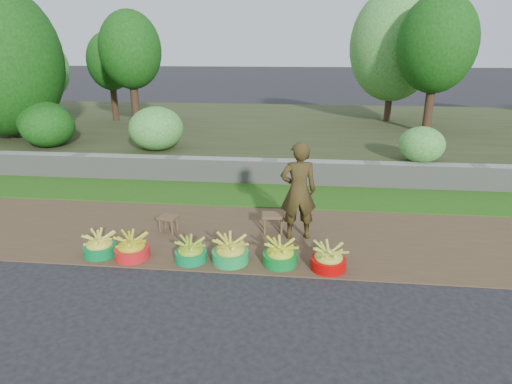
# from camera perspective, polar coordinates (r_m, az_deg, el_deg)

# --- Properties ---
(ground_plane) EXTENTS (120.00, 120.00, 0.00)m
(ground_plane) POSITION_cam_1_polar(r_m,az_deg,el_deg) (5.93, -1.35, -10.98)
(ground_plane) COLOR black
(ground_plane) RESTS_ON ground
(dirt_shoulder) EXTENTS (80.00, 2.50, 0.02)m
(dirt_shoulder) POSITION_cam_1_polar(r_m,az_deg,el_deg) (7.03, -0.01, -5.85)
(dirt_shoulder) COLOR #4E3A26
(dirt_shoulder) RESTS_ON ground
(grass_verge) EXTENTS (80.00, 1.50, 0.04)m
(grass_verge) POSITION_cam_1_polar(r_m,az_deg,el_deg) (8.87, 1.40, -0.39)
(grass_verge) COLOR #285B14
(grass_verge) RESTS_ON ground
(retaining_wall) EXTENTS (80.00, 0.35, 0.55)m
(retaining_wall) POSITION_cam_1_polar(r_m,az_deg,el_deg) (9.60, 1.85, 2.72)
(retaining_wall) COLOR gray
(retaining_wall) RESTS_ON ground
(earth_bank) EXTENTS (80.00, 10.00, 0.50)m
(earth_bank) POSITION_cam_1_polar(r_m,az_deg,el_deg) (14.37, 3.39, 8.06)
(earth_bank) COLOR #343B1E
(earth_bank) RESTS_ON ground
(vegetation) EXTENTS (34.61, 7.47, 4.28)m
(vegetation) POSITION_cam_1_polar(r_m,az_deg,el_deg) (13.08, 10.49, 17.49)
(vegetation) COLOR #322215
(vegetation) RESTS_ON earth_bank
(basin_a) EXTENTS (0.48, 0.48, 0.36)m
(basin_a) POSITION_cam_1_polar(r_m,az_deg,el_deg) (6.76, -20.12, -6.76)
(basin_a) COLOR #067935
(basin_a) RESTS_ON ground
(basin_b) EXTENTS (0.50, 0.50, 0.38)m
(basin_b) POSITION_cam_1_polar(r_m,az_deg,el_deg) (6.52, -16.24, -7.19)
(basin_b) COLOR red
(basin_b) RESTS_ON ground
(basin_c) EXTENTS (0.46, 0.46, 0.34)m
(basin_c) POSITION_cam_1_polar(r_m,az_deg,el_deg) (6.26, -8.70, -7.91)
(basin_c) COLOR #078142
(basin_c) RESTS_ON ground
(basin_d) EXTENTS (0.53, 0.53, 0.39)m
(basin_d) POSITION_cam_1_polar(r_m,az_deg,el_deg) (6.16, -3.45, -7.95)
(basin_d) COLOR green
(basin_d) RESTS_ON ground
(basin_e) EXTENTS (0.49, 0.49, 0.37)m
(basin_e) POSITION_cam_1_polar(r_m,az_deg,el_deg) (6.10, 3.23, -8.33)
(basin_e) COLOR #097829
(basin_e) RESTS_ON ground
(basin_f) EXTENTS (0.49, 0.49, 0.36)m
(basin_f) POSITION_cam_1_polar(r_m,az_deg,el_deg) (6.06, 9.64, -8.82)
(basin_f) COLOR #BA0505
(basin_f) RESTS_ON ground
(stool_left) EXTENTS (0.35, 0.30, 0.27)m
(stool_left) POSITION_cam_1_polar(r_m,az_deg,el_deg) (7.23, -11.64, -3.61)
(stool_left) COLOR brown
(stool_left) RESTS_ON dirt_shoulder
(stool_right) EXTENTS (0.38, 0.31, 0.32)m
(stool_right) POSITION_cam_1_polar(r_m,az_deg,el_deg) (7.05, 2.28, -3.45)
(stool_right) COLOR brown
(stool_right) RESTS_ON dirt_shoulder
(vendor_woman) EXTENTS (0.63, 0.47, 1.58)m
(vendor_woman) POSITION_cam_1_polar(r_m,az_deg,el_deg) (6.69, 5.66, 0.13)
(vendor_woman) COLOR black
(vendor_woman) RESTS_ON dirt_shoulder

